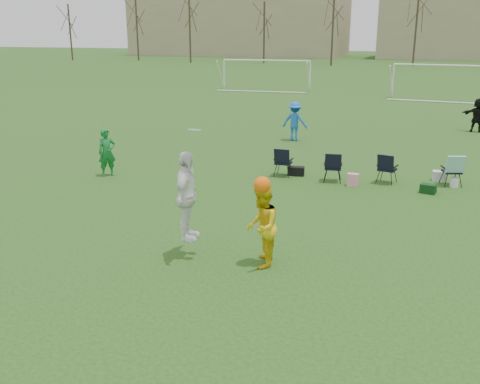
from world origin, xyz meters
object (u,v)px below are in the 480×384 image
at_px(goal_left, 266,66).
at_px(fielder_blue, 295,121).
at_px(fielder_green_near, 107,153).
at_px(center_contest, 223,210).
at_px(fielder_black, 478,115).
at_px(goal_mid, 447,72).

bearing_deg(goal_left, fielder_blue, -74.42).
height_order(fielder_green_near, center_contest, center_contest).
distance_m(fielder_black, center_contest, 19.34).
distance_m(fielder_blue, fielder_black, 9.31).
relative_size(fielder_black, center_contest, 0.57).
relative_size(fielder_blue, center_contest, 0.61).
bearing_deg(fielder_green_near, goal_mid, 19.82).
xyz_separation_m(fielder_green_near, fielder_black, (12.20, 13.21, 0.01)).
xyz_separation_m(center_contest, goal_left, (-9.47, 33.62, 0.78)).
height_order(fielder_blue, fielder_black, fielder_blue).
relative_size(fielder_black, goal_left, 0.22).
relative_size(fielder_blue, goal_left, 0.23).
bearing_deg(goal_mid, fielder_black, -79.87).
height_order(center_contest, goal_left, center_contest).
bearing_deg(fielder_blue, goal_left, -68.82).
height_order(fielder_blue, center_contest, center_contest).
bearing_deg(fielder_green_near, center_contest, -87.74).
bearing_deg(center_contest, goal_left, 105.73).
bearing_deg(fielder_black, goal_left, -30.23).
bearing_deg(center_contest, fielder_black, 72.08).
bearing_deg(fielder_blue, fielder_black, -146.20).
relative_size(fielder_green_near, goal_left, 0.22).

